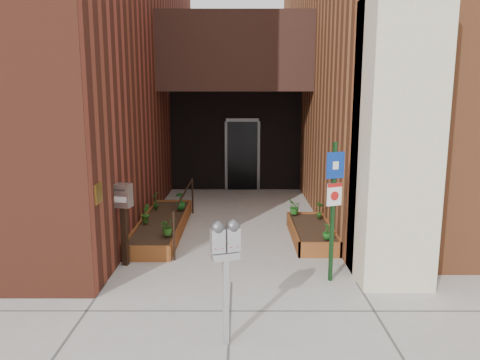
{
  "coord_description": "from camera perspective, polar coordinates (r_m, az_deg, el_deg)",
  "views": [
    {
      "loc": [
        0.14,
        -7.03,
        3.0
      ],
      "look_at": [
        0.13,
        1.8,
        1.32
      ],
      "focal_mm": 35.0,
      "sensor_mm": 36.0,
      "label": 1
    }
  ],
  "objects": [
    {
      "name": "shrub_left_a",
      "position": [
        9.06,
        -8.83,
        -5.61
      ],
      "size": [
        0.43,
        0.43,
        0.34
      ],
      "primitive_type": "imported",
      "rotation": [
        0.0,
        0.0,
        0.76
      ],
      "color": "#2A5F1B",
      "rests_on": "planter_left"
    },
    {
      "name": "shrub_left_b",
      "position": [
        9.98,
        -11.48,
        -4.02
      ],
      "size": [
        0.23,
        0.23,
        0.38
      ],
      "primitive_type": "imported",
      "rotation": [
        0.0,
        0.0,
        1.67
      ],
      "color": "#2B621C",
      "rests_on": "planter_left"
    },
    {
      "name": "architecture",
      "position": [
        14.07,
        -1.33,
        18.83
      ],
      "size": [
        20.0,
        14.6,
        10.0
      ],
      "color": "maroon",
      "rests_on": "ground"
    },
    {
      "name": "payment_dropbox",
      "position": [
        8.28,
        -14.05,
        -3.21
      ],
      "size": [
        0.33,
        0.28,
        1.45
      ],
      "color": "black",
      "rests_on": "ground"
    },
    {
      "name": "handrail",
      "position": [
        10.01,
        -6.79,
        -2.34
      ],
      "size": [
        0.04,
        3.34,
        0.9
      ],
      "color": "black",
      "rests_on": "ground"
    },
    {
      "name": "sign_post",
      "position": [
        7.42,
        11.34,
        -2.08
      ],
      "size": [
        0.29,
        0.13,
        2.24
      ],
      "color": "#123315",
      "rests_on": "ground"
    },
    {
      "name": "planter_left",
      "position": [
        10.28,
        -9.46,
        -5.6
      ],
      "size": [
        0.9,
        3.6,
        0.3
      ],
      "color": "brown",
      "rests_on": "ground"
    },
    {
      "name": "planter_right",
      "position": [
        9.77,
        8.7,
        -6.44
      ],
      "size": [
        0.8,
        2.2,
        0.3
      ],
      "color": "brown",
      "rests_on": "ground"
    },
    {
      "name": "shrub_left_d",
      "position": [
        11.11,
        -10.28,
        -2.43
      ],
      "size": [
        0.26,
        0.26,
        0.4
      ],
      "primitive_type": "imported",
      "rotation": [
        0.0,
        0.0,
        4.94
      ],
      "color": "#1B4E16",
      "rests_on": "planter_left"
    },
    {
      "name": "shrub_right_b",
      "position": [
        10.26,
        9.67,
        -3.59
      ],
      "size": [
        0.28,
        0.28,
        0.37
      ],
      "primitive_type": "imported",
      "rotation": [
        0.0,
        0.0,
        2.48
      ],
      "color": "#1F5317",
      "rests_on": "planter_right"
    },
    {
      "name": "shrub_right_c",
      "position": [
        10.51,
        6.67,
        -3.25
      ],
      "size": [
        0.32,
        0.32,
        0.35
      ],
      "primitive_type": "imported",
      "rotation": [
        0.0,
        0.0,
        4.67
      ],
      "color": "#21611B",
      "rests_on": "planter_right"
    },
    {
      "name": "shrub_right_a",
      "position": [
        8.85,
        10.57,
        -6.18
      ],
      "size": [
        0.19,
        0.19,
        0.3
      ],
      "primitive_type": "imported",
      "rotation": [
        0.0,
        0.0,
        1.45
      ],
      "color": "#1C5819",
      "rests_on": "planter_right"
    },
    {
      "name": "parking_meter",
      "position": [
        5.48,
        -1.79,
        -8.42
      ],
      "size": [
        0.36,
        0.22,
        1.55
      ],
      "color": "#B7B7BA",
      "rests_on": "ground"
    },
    {
      "name": "shrub_left_c",
      "position": [
        10.94,
        -7.26,
        -2.52
      ],
      "size": [
        0.29,
        0.29,
        0.41
      ],
      "primitive_type": "imported",
      "rotation": [
        0.0,
        0.0,
        3.44
      ],
      "color": "#18571B",
      "rests_on": "planter_left"
    },
    {
      "name": "ground",
      "position": [
        7.64,
        -1.03,
        -12.37
      ],
      "size": [
        80.0,
        80.0,
        0.0
      ],
      "primitive_type": "plane",
      "color": "#9E9991",
      "rests_on": "ground"
    }
  ]
}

